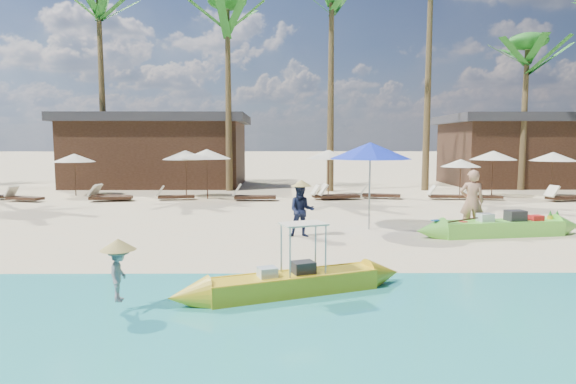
{
  "coord_description": "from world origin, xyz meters",
  "views": [
    {
      "loc": [
        -0.36,
        -12.04,
        2.68
      ],
      "look_at": [
        -0.24,
        2.0,
        1.21
      ],
      "focal_mm": 30.0,
      "sensor_mm": 36.0,
      "label": 1
    }
  ],
  "objects_px": {
    "green_canoe": "(500,227)",
    "tourist": "(472,202)",
    "yellow_canoe": "(293,283)",
    "blue_umbrella": "(370,151)"
  },
  "relations": [
    {
      "from": "green_canoe",
      "to": "yellow_canoe",
      "type": "height_order",
      "value": "yellow_canoe"
    },
    {
      "from": "yellow_canoe",
      "to": "tourist",
      "type": "bearing_deg",
      "value": 25.71
    },
    {
      "from": "yellow_canoe",
      "to": "tourist",
      "type": "xyz_separation_m",
      "value": [
        5.34,
        5.65,
        0.73
      ]
    },
    {
      "from": "green_canoe",
      "to": "tourist",
      "type": "relative_size",
      "value": 3.05
    },
    {
      "from": "green_canoe",
      "to": "tourist",
      "type": "distance_m",
      "value": 1.06
    },
    {
      "from": "tourist",
      "to": "blue_umbrella",
      "type": "distance_m",
      "value": 3.31
    },
    {
      "from": "tourist",
      "to": "green_canoe",
      "type": "bearing_deg",
      "value": 162.0
    },
    {
      "from": "blue_umbrella",
      "to": "green_canoe",
      "type": "bearing_deg",
      "value": -16.49
    },
    {
      "from": "yellow_canoe",
      "to": "blue_umbrella",
      "type": "distance_m",
      "value": 7.1
    },
    {
      "from": "yellow_canoe",
      "to": "blue_umbrella",
      "type": "height_order",
      "value": "blue_umbrella"
    }
  ]
}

